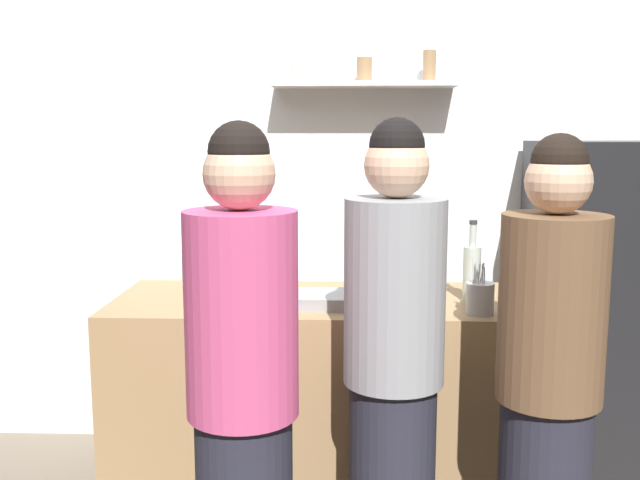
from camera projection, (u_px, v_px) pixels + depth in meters
The scene contains 11 objects.
back_wall_assembly at pixel (328, 197), 3.70m from camera, with size 4.80×0.32×2.60m.
refrigerator at pixel (604, 313), 3.33m from camera, with size 0.67×0.63×1.59m.
counter at pixel (320, 404), 3.08m from camera, with size 1.74×0.70×0.94m, color #9E7A51.
baking_pan at pixel (337, 300), 2.88m from camera, with size 0.34×0.24×0.05m, color gray.
utensil_holder at pixel (480, 298), 2.74m from camera, with size 0.11×0.11×0.22m.
wine_bottle_pale_glass at pixel (472, 271), 2.94m from camera, with size 0.07×0.07×0.34m.
wine_bottle_green_glass at pixel (244, 270), 3.01m from camera, with size 0.07×0.07×0.32m.
water_bottle_plastic at pixel (193, 274), 3.05m from camera, with size 0.10×0.10×0.22m.
person_grey_hoodie at pixel (393, 370), 2.42m from camera, with size 0.34×0.34×1.68m.
person_pink_top at pixel (243, 401), 2.16m from camera, with size 0.34×0.34×1.67m.
person_brown_jacket at pixel (548, 389), 2.32m from camera, with size 0.34×0.34×1.63m.
Camera 1 is at (0.09, -2.44, 1.63)m, focal length 39.91 mm.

